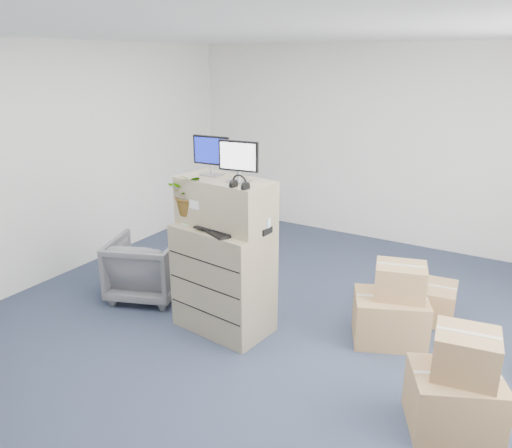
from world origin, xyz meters
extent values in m
plane|color=#272E47|center=(0.00, 0.00, 0.00)|extent=(7.00, 7.00, 0.00)
cube|color=silver|center=(0.00, 3.51, 1.40)|extent=(6.00, 0.02, 2.80)
cube|color=#988F69|center=(-0.50, 0.17, 0.54)|extent=(0.98, 0.67, 1.07)
cube|color=#988F69|center=(-0.49, 0.22, 1.30)|extent=(0.97, 0.57, 0.46)
cube|color=#99999E|center=(-0.68, 0.28, 1.54)|extent=(0.21, 0.16, 0.01)
cylinder|color=#99999E|center=(-0.68, 0.28, 1.59)|extent=(0.03, 0.03, 0.09)
cube|color=black|center=(-0.68, 0.28, 1.77)|extent=(0.38, 0.05, 0.27)
cube|color=navy|center=(-0.68, 0.26, 1.77)|extent=(0.34, 0.03, 0.24)
cube|color=#99999E|center=(-0.31, 0.18, 1.54)|extent=(0.21, 0.17, 0.01)
cylinder|color=#99999E|center=(-0.31, 0.18, 1.59)|extent=(0.03, 0.03, 0.09)
cube|color=black|center=(-0.31, 0.18, 1.77)|extent=(0.38, 0.07, 0.27)
cube|color=white|center=(-0.31, 0.16, 1.77)|extent=(0.34, 0.04, 0.24)
torus|color=black|center=(-0.19, 0.00, 1.58)|extent=(0.16, 0.04, 0.16)
cube|color=black|center=(-0.48, 0.05, 1.08)|extent=(0.51, 0.38, 0.02)
ellipsoid|color=silver|center=(-0.18, 0.06, 1.09)|extent=(0.12, 0.11, 0.04)
cylinder|color=#94979C|center=(-0.43, 0.20, 1.22)|extent=(0.08, 0.08, 0.29)
cube|color=silver|center=(-0.56, 0.19, 1.08)|extent=(0.06, 0.05, 0.02)
cube|color=black|center=(-0.56, 0.19, 1.14)|extent=(0.06, 0.03, 0.11)
cube|color=black|center=(-0.12, 0.22, 1.10)|extent=(0.21, 0.16, 0.06)
cube|color=#3889C1|center=(-0.15, 0.26, 1.18)|extent=(0.25, 0.14, 0.09)
cylinder|color=#AACDA5|center=(-0.83, 0.12, 1.08)|extent=(0.20, 0.20, 0.02)
cylinder|color=black|center=(-0.83, 0.12, 1.15)|extent=(0.17, 0.17, 0.13)
imported|color=#235E1A|center=(-0.83, 0.12, 1.32)|extent=(0.47, 0.50, 0.32)
imported|color=#57575B|center=(-1.65, 0.31, 0.38)|extent=(0.94, 0.91, 0.76)
cube|color=#A2804E|center=(1.00, 0.78, 0.23)|extent=(0.81, 0.73, 0.46)
cube|color=#A2804E|center=(1.75, -0.17, 0.23)|extent=(0.78, 0.72, 0.45)
cube|color=#A2804E|center=(1.21, 1.44, 0.18)|extent=(0.60, 0.56, 0.37)
cube|color=#A2804E|center=(1.05, 0.82, 0.62)|extent=(0.54, 0.47, 0.32)
cube|color=#A2804E|center=(1.78, -0.14, 0.62)|extent=(0.48, 0.44, 0.34)
camera|label=1|loc=(2.05, -3.51, 2.61)|focal=35.00mm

